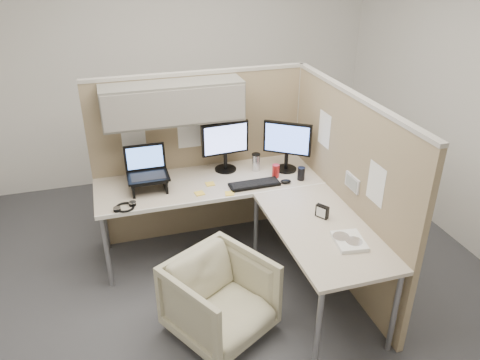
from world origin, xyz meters
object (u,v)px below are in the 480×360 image
object	(u,v)px
office_chair	(220,296)
monitor_left	(225,143)
desk	(247,203)
keyboard	(254,184)

from	to	relation	value
office_chair	monitor_left	distance (m)	1.45
desk	monitor_left	world-z (taller)	monitor_left
office_chair	monitor_left	bearing A→B (deg)	43.40
keyboard	desk	bearing A→B (deg)	-123.37
monitor_left	keyboard	xyz separation A→B (m)	(0.16, -0.38, -0.26)
office_chair	keyboard	xyz separation A→B (m)	(0.54, 0.86, 0.40)
monitor_left	keyboard	bearing A→B (deg)	-71.36
office_chair	keyboard	bearing A→B (deg)	28.33
office_chair	keyboard	world-z (taller)	keyboard
monitor_left	office_chair	bearing A→B (deg)	-111.54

